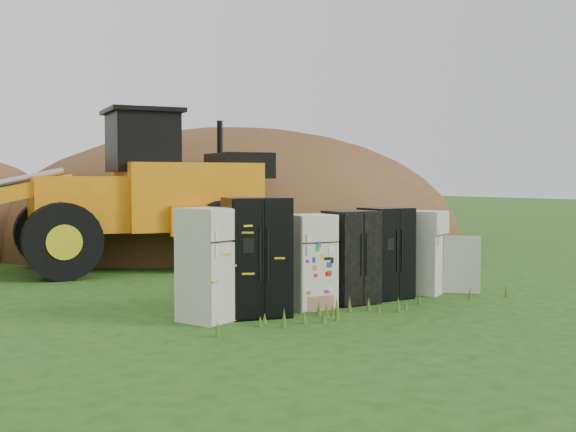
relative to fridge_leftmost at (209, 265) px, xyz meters
name	(u,v)px	position (x,y,z in m)	size (l,w,h in m)	color
ground	(333,305)	(2.39, -0.04, -0.87)	(120.00, 120.00, 0.00)	#1E4813
fridge_leftmost	(209,265)	(0.00, 0.00, 0.00)	(0.76, 0.73, 1.73)	beige
fridge_black_side	(256,257)	(0.81, -0.07, 0.07)	(0.98, 0.77, 1.88)	black
fridge_sticker	(311,262)	(1.90, -0.05, -0.08)	(0.70, 0.65, 1.58)	silver
fridge_dark_mid	(351,257)	(2.77, -0.07, -0.06)	(0.83, 0.68, 1.62)	black
fridge_black_right	(386,253)	(3.64, -0.02, -0.04)	(0.83, 0.69, 1.65)	black
fridge_open_door	(425,252)	(4.64, -0.03, -0.08)	(0.71, 0.66, 1.57)	beige
wheel_loader	(102,190)	(0.91, 6.78, 1.05)	(7.93, 3.22, 3.84)	orange
dirt_mound_right	(242,243)	(7.46, 11.14, -0.87)	(16.90, 12.39, 7.76)	#483217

